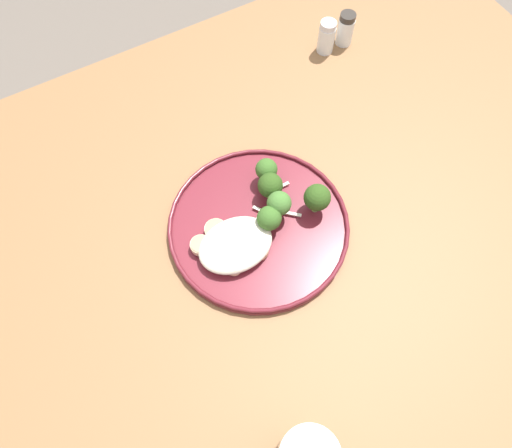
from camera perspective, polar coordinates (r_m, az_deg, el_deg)
The scene contains 20 objects.
ground at distance 1.48m, azimuth 0.76°, elevation -14.21°, with size 6.00×6.00×0.00m, color #665B51.
wooden_dining_table at distance 0.85m, azimuth 1.30°, elevation -4.49°, with size 1.40×1.00×0.74m.
dinner_plate at distance 0.78m, azimuth 0.00°, elevation -0.38°, with size 0.29×0.29×0.02m.
noodle_bed at distance 0.75m, azimuth -2.41°, elevation -2.45°, with size 0.12×0.09×0.03m.
seared_scallop_center_golden at distance 0.76m, azimuth -4.72°, elevation -0.71°, with size 0.04×0.04×0.02m.
seared_scallop_large_seared at distance 0.75m, azimuth 0.25°, elevation -3.00°, with size 0.03×0.03×0.01m.
seared_scallop_rear_pale at distance 0.75m, azimuth -2.25°, elevation -2.64°, with size 0.03×0.03×0.01m.
seared_scallop_tiny_bay at distance 0.74m, azimuth -2.60°, elevation -5.04°, with size 0.02×0.02×0.02m.
seared_scallop_tilted_round at distance 0.76m, azimuth -6.48°, elevation -2.49°, with size 0.03×0.03×0.01m.
broccoli_floret_front_edge at distance 0.75m, azimuth 1.55°, elevation 0.64°, with size 0.04×0.04×0.05m.
broccoli_floret_left_leaning at distance 0.76m, azimuth 2.71°, elevation 2.38°, with size 0.04×0.04×0.06m.
broccoli_floret_rear_charred at distance 0.77m, azimuth 7.16°, elevation 3.06°, with size 0.04×0.04×0.06m.
broccoli_floret_tall_stalk at distance 0.78m, azimuth 1.67°, elevation 4.51°, with size 0.04×0.04×0.05m.
broccoli_floret_right_tilted at distance 0.79m, azimuth 1.22°, elevation 6.35°, with size 0.04×0.04×0.05m.
onion_sliver_curled_piece at distance 0.78m, azimuth 1.11°, elevation 1.34°, with size 0.05×0.01×0.00m, color silver.
onion_sliver_long_sliver at distance 0.81m, azimuth 2.39°, elevation 4.15°, with size 0.05×0.01×0.00m, color silver.
onion_sliver_short_strip at distance 0.79m, azimuth 3.55°, elevation 1.32°, with size 0.05×0.01×0.00m, color silver.
onion_sliver_pale_crescent at distance 0.78m, azimuth 0.13°, elevation 0.54°, with size 0.05×0.01×0.00m, color silver.
salt_shaker at distance 1.01m, azimuth 8.23°, elevation 20.80°, with size 0.03×0.03×0.07m.
pepper_shaker at distance 1.03m, azimuth 10.41°, elevation 21.49°, with size 0.03×0.03×0.07m.
Camera 1 is at (-0.18, -0.27, 1.45)m, focal length 34.27 mm.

